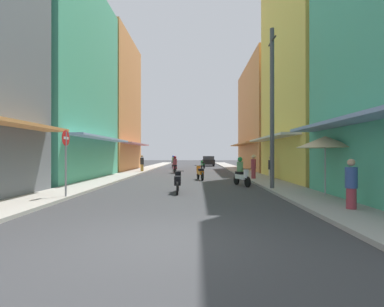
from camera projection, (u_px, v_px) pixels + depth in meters
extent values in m
plane|color=#38383A|center=(189.00, 172.00, 27.07)|extent=(111.45, 111.45, 0.00)
cube|color=#ADA89E|center=(136.00, 172.00, 27.17)|extent=(1.99, 58.66, 0.12)
cube|color=#9E9991|center=(243.00, 172.00, 26.97)|extent=(1.99, 58.66, 0.12)
cube|color=#4CB28C|center=(52.00, 81.00, 19.45)|extent=(6.00, 10.50, 13.40)
cube|color=#8CA5CC|center=(103.00, 138.00, 19.37)|extent=(1.10, 9.45, 0.12)
cube|color=#D88C4C|center=(103.00, 105.00, 30.01)|extent=(6.00, 9.73, 13.84)
cube|color=#B7727F|center=(137.00, 144.00, 29.93)|extent=(1.10, 8.75, 0.12)
cube|color=#8CA5CC|center=(348.00, 121.00, 9.09)|extent=(1.10, 8.00, 0.12)
cube|color=#EFD159|center=(323.00, 58.00, 18.84)|extent=(6.00, 9.77, 16.15)
cube|color=silver|center=(270.00, 138.00, 18.89)|extent=(1.10, 8.80, 0.12)
cube|color=#D88C4C|center=(274.00, 118.00, 30.87)|extent=(6.00, 12.68, 11.35)
cube|color=#D88C4C|center=(242.00, 144.00, 30.93)|extent=(1.10, 11.41, 0.12)
cylinder|color=black|center=(174.00, 170.00, 26.61)|extent=(0.18, 0.57, 0.56)
cylinder|color=black|center=(175.00, 171.00, 25.38)|extent=(0.18, 0.57, 0.56)
cube|color=maroon|center=(175.00, 168.00, 25.94)|extent=(0.46, 1.03, 0.24)
cube|color=black|center=(175.00, 166.00, 25.75)|extent=(0.38, 0.60, 0.14)
cylinder|color=maroon|center=(174.00, 165.00, 26.49)|extent=(0.28, 0.28, 0.45)
cylinder|color=black|center=(174.00, 163.00, 26.49)|extent=(0.55, 0.13, 0.03)
cylinder|color=#99333F|center=(175.00, 162.00, 25.80)|extent=(0.34, 0.34, 0.55)
sphere|color=maroon|center=(175.00, 157.00, 25.80)|extent=(0.26, 0.26, 0.26)
cylinder|color=black|center=(248.00, 182.00, 14.95)|extent=(0.26, 0.55, 0.56)
cylinder|color=black|center=(236.00, 180.00, 16.14)|extent=(0.26, 0.55, 0.56)
cube|color=silver|center=(241.00, 177.00, 15.59)|extent=(0.60, 1.04, 0.24)
cube|color=black|center=(240.00, 173.00, 15.78)|extent=(0.45, 0.62, 0.14)
cylinder|color=silver|center=(246.00, 174.00, 15.07)|extent=(0.28, 0.28, 0.45)
cylinder|color=black|center=(246.00, 169.00, 15.07)|extent=(0.53, 0.21, 0.03)
cylinder|color=#598C59|center=(240.00, 167.00, 15.74)|extent=(0.34, 0.34, 0.55)
sphere|color=#197233|center=(240.00, 159.00, 15.74)|extent=(0.26, 0.26, 0.26)
cylinder|color=black|center=(202.00, 166.00, 35.30)|extent=(0.20, 0.56, 0.56)
cylinder|color=black|center=(204.00, 166.00, 34.08)|extent=(0.20, 0.56, 0.56)
cube|color=#197233|center=(203.00, 164.00, 34.64)|extent=(0.49, 1.04, 0.24)
cube|color=black|center=(203.00, 163.00, 34.45)|extent=(0.39, 0.61, 0.14)
cylinder|color=#197233|center=(202.00, 163.00, 35.18)|extent=(0.28, 0.28, 0.45)
cylinder|color=black|center=(202.00, 161.00, 35.18)|extent=(0.54, 0.15, 0.03)
cylinder|color=black|center=(178.00, 185.00, 13.42)|extent=(0.11, 0.56, 0.56)
cylinder|color=black|center=(177.00, 188.00, 12.17)|extent=(0.11, 0.56, 0.56)
cube|color=black|center=(178.00, 182.00, 12.75)|extent=(0.33, 1.01, 0.24)
cube|color=black|center=(178.00, 178.00, 12.55)|extent=(0.31, 0.57, 0.14)
cylinder|color=black|center=(178.00, 176.00, 13.30)|extent=(0.28, 0.28, 0.45)
cylinder|color=black|center=(178.00, 171.00, 13.30)|extent=(0.55, 0.06, 0.03)
cylinder|color=black|center=(175.00, 166.00, 36.37)|extent=(0.24, 0.56, 0.56)
cylinder|color=black|center=(173.00, 165.00, 37.57)|extent=(0.24, 0.56, 0.56)
cube|color=#B2B2B7|center=(173.00, 164.00, 37.02)|extent=(0.56, 1.04, 0.24)
cube|color=black|center=(173.00, 162.00, 37.21)|extent=(0.43, 0.62, 0.14)
cylinder|color=#B2B2B7|center=(174.00, 162.00, 36.49)|extent=(0.28, 0.28, 0.45)
cylinder|color=black|center=(174.00, 160.00, 36.49)|extent=(0.53, 0.19, 0.03)
cylinder|color=#598C59|center=(173.00, 159.00, 37.16)|extent=(0.34, 0.34, 0.55)
sphere|color=#1E38B7|center=(173.00, 156.00, 37.17)|extent=(0.26, 0.26, 0.26)
cylinder|color=black|center=(198.00, 175.00, 19.83)|extent=(0.20, 0.56, 0.56)
cylinder|color=black|center=(202.00, 176.00, 18.60)|extent=(0.20, 0.56, 0.56)
cube|color=orange|center=(200.00, 173.00, 19.16)|extent=(0.49, 1.04, 0.24)
cube|color=black|center=(201.00, 170.00, 18.97)|extent=(0.39, 0.61, 0.14)
cylinder|color=orange|center=(199.00, 169.00, 19.70)|extent=(0.28, 0.28, 0.45)
cylinder|color=black|center=(199.00, 166.00, 19.70)|extent=(0.54, 0.15, 0.03)
cylinder|color=black|center=(175.00, 167.00, 32.73)|extent=(0.14, 0.57, 0.56)
cylinder|color=black|center=(175.00, 166.00, 33.98)|extent=(0.14, 0.57, 0.56)
cube|color=#1E38B7|center=(175.00, 165.00, 33.41)|extent=(0.39, 1.02, 0.24)
cube|color=black|center=(175.00, 163.00, 33.61)|extent=(0.34, 0.59, 0.14)
cylinder|color=#1E38B7|center=(175.00, 163.00, 32.86)|extent=(0.28, 0.28, 0.45)
cylinder|color=black|center=(175.00, 161.00, 32.86)|extent=(0.55, 0.09, 0.03)
cube|color=black|center=(208.00, 162.00, 42.11)|extent=(1.80, 4.12, 0.70)
cube|color=#333D47|center=(208.00, 158.00, 41.96)|extent=(1.62, 2.12, 0.60)
cylinder|color=black|center=(203.00, 163.00, 43.38)|extent=(0.19, 0.64, 0.64)
cylinder|color=black|center=(213.00, 163.00, 43.34)|extent=(0.19, 0.64, 0.64)
cylinder|color=black|center=(203.00, 164.00, 40.88)|extent=(0.19, 0.64, 0.64)
cylinder|color=black|center=(214.00, 164.00, 40.84)|extent=(0.19, 0.64, 0.64)
cylinder|color=#99333F|center=(253.00, 175.00, 18.99)|extent=(0.28, 0.28, 0.76)
cylinder|color=#99333F|center=(253.00, 164.00, 18.99)|extent=(0.34, 0.34, 0.64)
sphere|color=tan|center=(253.00, 157.00, 18.99)|extent=(0.22, 0.22, 0.22)
cone|color=#D1B77A|center=(253.00, 156.00, 18.99)|extent=(0.44, 0.44, 0.16)
cylinder|color=#BF8C3F|center=(142.00, 168.00, 27.01)|extent=(0.28, 0.28, 0.76)
cylinder|color=#262628|center=(142.00, 161.00, 27.01)|extent=(0.34, 0.34, 0.64)
sphere|color=tan|center=(142.00, 156.00, 27.01)|extent=(0.22, 0.22, 0.22)
cylinder|color=beige|center=(271.00, 175.00, 18.87)|extent=(0.28, 0.28, 0.73)
cylinder|color=#262628|center=(271.00, 165.00, 18.87)|extent=(0.34, 0.34, 0.61)
sphere|color=tan|center=(271.00, 158.00, 18.87)|extent=(0.22, 0.22, 0.22)
cylinder|color=#99333F|center=(351.00, 200.00, 8.44)|extent=(0.28, 0.28, 0.73)
cylinder|color=#334C8C|center=(351.00, 178.00, 8.44)|extent=(0.34, 0.34, 0.62)
sphere|color=tan|center=(351.00, 162.00, 8.44)|extent=(0.22, 0.22, 0.22)
cylinder|color=#99999E|center=(325.00, 170.00, 10.93)|extent=(0.05, 0.05, 2.25)
cone|color=beige|center=(325.00, 142.00, 10.94)|extent=(2.15, 2.15, 0.45)
cylinder|color=#4C4C4F|center=(272.00, 109.00, 13.61)|extent=(0.20, 0.20, 7.72)
cylinder|color=#3F382D|center=(272.00, 41.00, 13.62)|extent=(0.08, 1.20, 0.08)
cylinder|color=gray|center=(66.00, 165.00, 10.96)|extent=(0.07, 0.07, 2.60)
cylinder|color=red|center=(66.00, 138.00, 10.96)|extent=(0.02, 0.60, 0.60)
cube|color=white|center=(66.00, 138.00, 10.96)|extent=(0.03, 0.40, 0.10)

